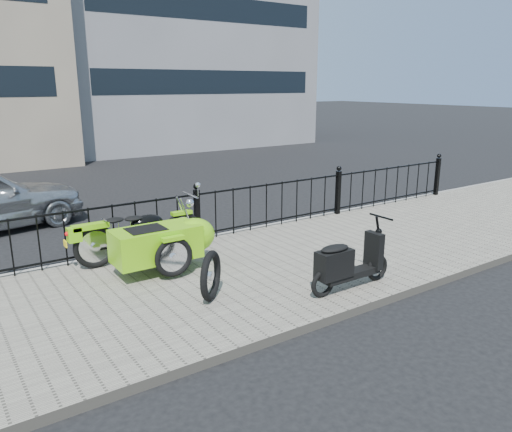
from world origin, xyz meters
TOP-DOWN VIEW (x-y plane):
  - ground at (0.00, 0.00)m, footprint 120.00×120.00m
  - sidewalk at (0.00, -0.50)m, footprint 30.00×3.80m
  - curb at (0.00, 1.44)m, footprint 30.00×0.10m
  - iron_fence at (0.00, 1.30)m, footprint 14.11×0.11m
  - motorcycle_sidecar at (-1.10, 0.34)m, footprint 2.28×1.48m
  - scooter at (0.64, -1.90)m, footprint 1.46×0.42m
  - spare_tire at (-1.08, -1.12)m, footprint 0.57×0.53m

SIDE VIEW (x-z plane):
  - ground at x=0.00m, z-range 0.00..0.00m
  - sidewalk at x=0.00m, z-range 0.00..0.12m
  - curb at x=0.00m, z-range 0.00..0.12m
  - spare_tire at x=-1.08m, z-range 0.12..0.80m
  - scooter at x=0.64m, z-range 0.01..1.00m
  - iron_fence at x=0.00m, z-range 0.05..1.12m
  - motorcycle_sidecar at x=-1.10m, z-range 0.10..1.09m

